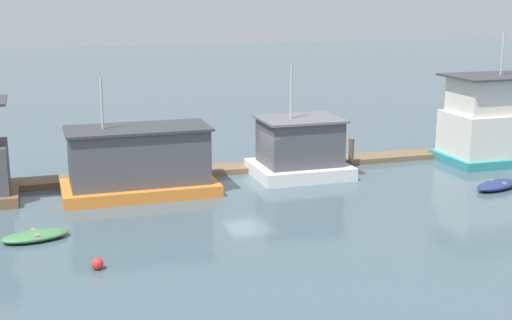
{
  "coord_description": "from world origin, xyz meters",
  "views": [
    {
      "loc": [
        -10.54,
        -34.41,
        9.65
      ],
      "look_at": [
        0.0,
        -1.0,
        1.4
      ],
      "focal_mm": 50.0,
      "sensor_mm": 36.0,
      "label": 1
    }
  ],
  "objects_px": {
    "houseboat_white": "(300,150)",
    "dinghy_navy": "(497,185)",
    "buoy_red": "(97,264)",
    "mooring_post_near_left": "(448,141)",
    "mooring_post_far_right": "(351,153)",
    "houseboat_teal": "(492,122)",
    "dinghy_green": "(35,236)",
    "houseboat_orange": "(139,163)"
  },
  "relations": [
    {
      "from": "houseboat_white",
      "to": "dinghy_navy",
      "type": "relative_size",
      "value": 1.86
    },
    {
      "from": "buoy_red",
      "to": "mooring_post_near_left",
      "type": "bearing_deg",
      "value": 27.92
    },
    {
      "from": "houseboat_white",
      "to": "mooring_post_far_right",
      "type": "relative_size",
      "value": 3.61
    },
    {
      "from": "houseboat_white",
      "to": "houseboat_teal",
      "type": "relative_size",
      "value": 0.79
    },
    {
      "from": "houseboat_teal",
      "to": "dinghy_green",
      "type": "distance_m",
      "value": 26.42
    },
    {
      "from": "buoy_red",
      "to": "dinghy_green",
      "type": "bearing_deg",
      "value": 117.86
    },
    {
      "from": "mooring_post_far_right",
      "to": "dinghy_navy",
      "type": "bearing_deg",
      "value": -51.79
    },
    {
      "from": "houseboat_orange",
      "to": "dinghy_green",
      "type": "xyz_separation_m",
      "value": [
        -5.01,
        -5.54,
        -1.38
      ]
    },
    {
      "from": "houseboat_teal",
      "to": "mooring_post_far_right",
      "type": "bearing_deg",
      "value": 172.15
    },
    {
      "from": "houseboat_white",
      "to": "mooring_post_near_left",
      "type": "xyz_separation_m",
      "value": [
        9.71,
        0.95,
        -0.34
      ]
    },
    {
      "from": "buoy_red",
      "to": "dinghy_navy",
      "type": "bearing_deg",
      "value": 13.54
    },
    {
      "from": "dinghy_navy",
      "to": "mooring_post_near_left",
      "type": "xyz_separation_m",
      "value": [
        1.13,
        6.46,
        0.88
      ]
    },
    {
      "from": "mooring_post_near_left",
      "to": "mooring_post_far_right",
      "type": "relative_size",
      "value": 1.33
    },
    {
      "from": "houseboat_orange",
      "to": "mooring_post_near_left",
      "type": "relative_size",
      "value": 3.42
    },
    {
      "from": "dinghy_navy",
      "to": "mooring_post_far_right",
      "type": "bearing_deg",
      "value": 128.21
    },
    {
      "from": "houseboat_orange",
      "to": "mooring_post_far_right",
      "type": "height_order",
      "value": "houseboat_orange"
    },
    {
      "from": "houseboat_orange",
      "to": "dinghy_green",
      "type": "height_order",
      "value": "houseboat_orange"
    },
    {
      "from": "dinghy_green",
      "to": "mooring_post_far_right",
      "type": "distance_m",
      "value": 18.78
    },
    {
      "from": "houseboat_white",
      "to": "buoy_red",
      "type": "distance_m",
      "value": 15.67
    },
    {
      "from": "houseboat_teal",
      "to": "dinghy_green",
      "type": "relative_size",
      "value": 2.66
    },
    {
      "from": "houseboat_white",
      "to": "dinghy_green",
      "type": "xyz_separation_m",
      "value": [
        -13.75,
        -6.47,
        -1.25
      ]
    },
    {
      "from": "mooring_post_far_right",
      "to": "houseboat_orange",
      "type": "bearing_deg",
      "value": -171.28
    },
    {
      "from": "mooring_post_far_right",
      "to": "buoy_red",
      "type": "distance_m",
      "value": 18.94
    },
    {
      "from": "dinghy_green",
      "to": "buoy_red",
      "type": "bearing_deg",
      "value": -62.14
    },
    {
      "from": "mooring_post_near_left",
      "to": "houseboat_teal",
      "type": "bearing_deg",
      "value": -28.45
    },
    {
      "from": "dinghy_green",
      "to": "buoy_red",
      "type": "distance_m",
      "value": 4.43
    },
    {
      "from": "houseboat_orange",
      "to": "houseboat_teal",
      "type": "relative_size",
      "value": 0.99
    },
    {
      "from": "buoy_red",
      "to": "mooring_post_far_right",
      "type": "bearing_deg",
      "value": 36.77
    },
    {
      "from": "houseboat_teal",
      "to": "mooring_post_far_right",
      "type": "xyz_separation_m",
      "value": [
        -8.34,
        1.15,
        -1.5
      ]
    },
    {
      "from": "houseboat_teal",
      "to": "houseboat_orange",
      "type": "bearing_deg",
      "value": -177.98
    },
    {
      "from": "dinghy_navy",
      "to": "mooring_post_far_right",
      "type": "distance_m",
      "value": 8.24
    },
    {
      "from": "mooring_post_near_left",
      "to": "houseboat_orange",
      "type": "bearing_deg",
      "value": -174.2
    },
    {
      "from": "houseboat_white",
      "to": "dinghy_navy",
      "type": "height_order",
      "value": "houseboat_white"
    },
    {
      "from": "houseboat_orange",
      "to": "houseboat_teal",
      "type": "height_order",
      "value": "houseboat_teal"
    },
    {
      "from": "houseboat_orange",
      "to": "houseboat_teal",
      "type": "distance_m",
      "value": 20.6
    },
    {
      "from": "mooring_post_near_left",
      "to": "mooring_post_far_right",
      "type": "xyz_separation_m",
      "value": [
        -6.22,
        0.0,
        -0.27
      ]
    },
    {
      "from": "houseboat_teal",
      "to": "buoy_red",
      "type": "relative_size",
      "value": 17.13
    },
    {
      "from": "houseboat_teal",
      "to": "dinghy_green",
      "type": "height_order",
      "value": "houseboat_teal"
    },
    {
      "from": "mooring_post_near_left",
      "to": "mooring_post_far_right",
      "type": "distance_m",
      "value": 6.22
    },
    {
      "from": "houseboat_teal",
      "to": "dinghy_navy",
      "type": "distance_m",
      "value": 6.58
    },
    {
      "from": "houseboat_orange",
      "to": "houseboat_teal",
      "type": "bearing_deg",
      "value": 2.02
    },
    {
      "from": "houseboat_white",
      "to": "houseboat_orange",
      "type": "bearing_deg",
      "value": -173.95
    }
  ]
}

